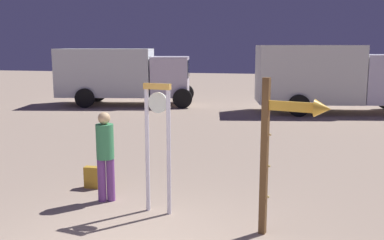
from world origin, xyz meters
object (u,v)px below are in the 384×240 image
at_px(person_near_clock, 105,152).
at_px(backpack, 93,177).
at_px(arrow_sign, 286,136).
at_px(box_truck_far, 122,74).
at_px(box_truck_near, 328,76).
at_px(standing_clock, 158,136).

xyz_separation_m(person_near_clock, backpack, (-0.58, 0.65, -0.72)).
distance_m(arrow_sign, box_truck_far, 15.64).
bearing_deg(person_near_clock, box_truck_near, 67.80).
relative_size(person_near_clock, box_truck_far, 0.25).
distance_m(arrow_sign, box_truck_near, 13.10).
xyz_separation_m(backpack, box_truck_near, (5.51, 11.45, 1.36)).
height_order(standing_clock, box_truck_far, box_truck_far).
bearing_deg(backpack, box_truck_near, 64.29).
xyz_separation_m(box_truck_near, box_truck_far, (-9.55, 0.56, -0.07)).
distance_m(standing_clock, box_truck_near, 12.99).
distance_m(person_near_clock, box_truck_far, 13.48).
distance_m(backpack, box_truck_near, 12.78).
height_order(person_near_clock, backpack, person_near_clock).
relative_size(arrow_sign, box_truck_near, 0.35).
distance_m(arrow_sign, person_near_clock, 3.38).
bearing_deg(standing_clock, box_truck_far, 113.79).
bearing_deg(box_truck_near, standing_clock, -107.17).
bearing_deg(box_truck_near, person_near_clock, -112.20).
bearing_deg(box_truck_far, person_near_clock, -69.95).
relative_size(standing_clock, box_truck_far, 0.33).
xyz_separation_m(arrow_sign, backpack, (-3.77, 1.54, -1.34)).
relative_size(person_near_clock, backpack, 3.80).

